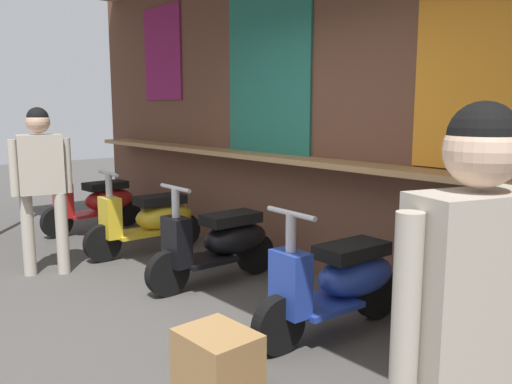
% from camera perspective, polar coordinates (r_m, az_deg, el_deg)
% --- Properties ---
extents(ground_plane, '(26.58, 26.58, 0.00)m').
position_cam_1_polar(ground_plane, '(3.95, -10.32, -15.51)').
color(ground_plane, '#474442').
extents(market_stall_facade, '(9.49, 2.43, 3.32)m').
position_cam_1_polar(market_stall_facade, '(4.78, 9.15, 11.74)').
color(market_stall_facade, brown).
rests_on(market_stall_facade, ground_plane).
extents(scooter_red, '(0.50, 1.40, 0.97)m').
position_cam_1_polar(scooter_red, '(7.35, -16.81, -1.04)').
color(scooter_red, red).
rests_on(scooter_red, ground_plane).
extents(scooter_yellow, '(0.46, 1.40, 0.97)m').
position_cam_1_polar(scooter_yellow, '(6.06, -11.35, -2.92)').
color(scooter_yellow, gold).
rests_on(scooter_yellow, ground_plane).
extents(scooter_black, '(0.46, 1.40, 0.97)m').
position_cam_1_polar(scooter_black, '(4.96, -3.82, -5.46)').
color(scooter_black, black).
rests_on(scooter_black, ground_plane).
extents(scooter_blue, '(0.47, 1.40, 0.97)m').
position_cam_1_polar(scooter_blue, '(3.92, 9.14, -9.53)').
color(scooter_blue, '#233D9E').
rests_on(scooter_blue, ground_plane).
extents(shopper_with_handbag, '(0.40, 0.67, 1.66)m').
position_cam_1_polar(shopper_with_handbag, '(1.76, 22.72, -12.56)').
color(shopper_with_handbag, '#232328').
rests_on(shopper_with_handbag, ground_plane).
extents(shopper_browsing, '(0.28, 0.55, 1.65)m').
position_cam_1_polar(shopper_browsing, '(5.48, -22.35, 1.89)').
color(shopper_browsing, '#ADA393').
rests_on(shopper_browsing, ground_plane).
extents(merchandise_crate, '(0.45, 0.37, 0.39)m').
position_cam_1_polar(merchandise_crate, '(3.15, -4.21, -18.18)').
color(merchandise_crate, olive).
rests_on(merchandise_crate, ground_plane).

